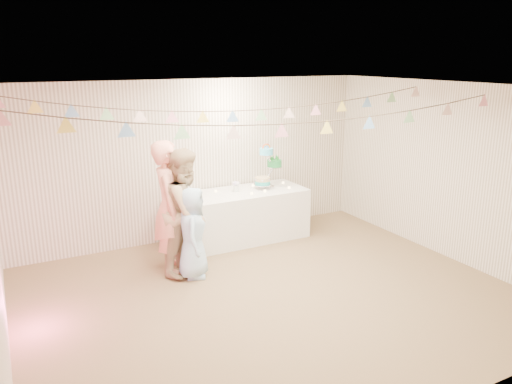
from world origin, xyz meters
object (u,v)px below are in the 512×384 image
person_adult_b (186,211)px  person_child (192,233)px  cake_stand (268,171)px  person_adult_a (169,207)px  table (240,216)px

person_adult_b → person_child: 0.32m
cake_stand → person_adult_a: person_adult_a is taller
person_adult_a → person_child: bearing=-133.6°
person_adult_b → table: bearing=-12.6°
person_adult_b → person_child: size_ratio=1.39×
person_adult_a → cake_stand: bearing=-51.9°
person_adult_a → person_child: size_ratio=1.47×
table → person_adult_b: person_adult_b is taller
person_adult_a → person_adult_b: person_adult_a is taller
table → person_child: person_child is taller
table → person_adult_b: size_ratio=1.24×
table → person_adult_b: (-1.20, -0.78, 0.47)m
table → person_adult_a: person_adult_a is taller
cake_stand → person_adult_b: 1.95m
person_child → table: bearing=-28.2°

